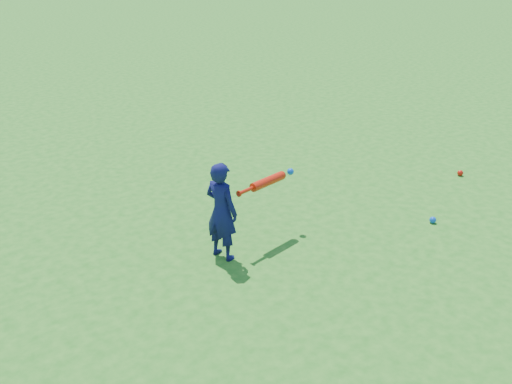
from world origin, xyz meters
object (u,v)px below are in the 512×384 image
ground_ball_red (460,173)px  child (221,211)px  bat_swing (270,180)px  ground_ball_blue (433,220)px

ground_ball_red → child: bearing=174.7°
bat_swing → ground_ball_blue: bearing=-38.0°
ground_ball_blue → bat_swing: bearing=149.2°
ground_ball_red → ground_ball_blue: size_ratio=1.04×
ground_ball_blue → ground_ball_red: bearing=21.4°
ground_ball_blue → bat_swing: bat_swing is taller
child → ground_ball_red: size_ratio=12.88×
child → ground_ball_blue: bearing=-124.2°
ground_ball_red → bat_swing: (-3.14, 0.38, 0.61)m
child → bat_swing: child is taller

